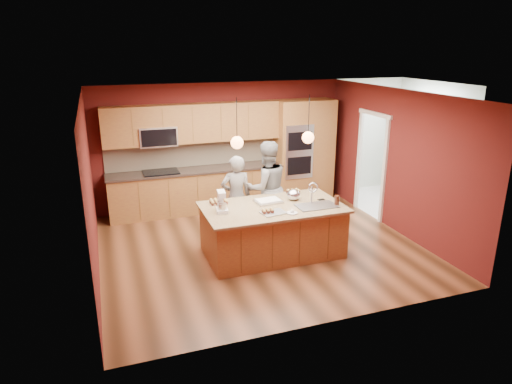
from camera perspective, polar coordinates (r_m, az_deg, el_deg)
name	(u,v)px	position (r m, az deg, el deg)	size (l,w,h in m)	color
floor	(260,247)	(8.25, 0.51, -6.84)	(5.50, 5.50, 0.00)	#402514
ceiling	(260,94)	(7.53, 0.56, 12.15)	(5.50, 5.50, 0.00)	white
wall_back	(222,145)	(10.10, -4.30, 5.86)	(5.50, 5.50, 0.00)	#501512
wall_front	(330,227)	(5.62, 9.22, -4.39)	(5.50, 5.50, 0.00)	#501512
wall_left	(90,191)	(7.36, -20.05, 0.15)	(5.00, 5.00, 0.00)	#501512
wall_right	(397,161)	(9.06, 17.17, 3.68)	(5.00, 5.00, 0.00)	#501512
cabinet_run	(194,167)	(9.80, -7.70, 3.16)	(3.74, 0.64, 2.30)	brown
oven_column	(304,151)	(10.49, 5.99, 5.15)	(1.30, 0.62, 2.30)	brown
doorway_trim	(371,167)	(9.75, 14.18, 3.11)	(0.08, 1.11, 2.20)	silver
laundry_room	(428,116)	(10.85, 20.66, 8.84)	(2.60, 2.70, 2.70)	silver
pendant_left	(237,142)	(7.18, -2.39, 6.22)	(0.20, 0.20, 0.80)	black
pendant_right	(308,137)	(7.61, 6.52, 6.81)	(0.20, 0.20, 0.80)	black
island	(273,229)	(7.84, 2.18, -4.70)	(2.36, 1.32, 1.25)	brown
person_left	(236,197)	(8.41, -2.49, -0.63)	(0.57, 0.37, 1.57)	black
person_right	(266,188)	(8.56, 1.30, 0.50)	(0.87, 0.68, 1.79)	gray
stand_mixer	(222,203)	(7.40, -4.33, -1.37)	(0.21, 0.27, 0.35)	white
sheet_cake	(268,201)	(7.86, 1.53, -1.13)	(0.48, 0.37, 0.05)	silver
cooling_rack	(273,213)	(7.36, 2.19, -2.59)	(0.39, 0.28, 0.02)	#B2B6BA
mixing_bowl	(294,195)	(7.98, 4.73, -0.34)	(0.23, 0.23, 0.20)	silver
plate	(292,213)	(7.38, 4.53, -2.61)	(0.18, 0.18, 0.01)	silver
tumbler	(337,200)	(7.83, 10.06, -1.03)	(0.08, 0.08, 0.16)	#3C1B0F
phone	(321,200)	(8.06, 8.16, -0.94)	(0.12, 0.06, 0.01)	black
cupcakes_left	(218,201)	(7.83, -4.71, -1.16)	(0.31, 0.23, 0.07)	tan
cupcakes_rack	(268,211)	(7.33, 1.49, -2.36)	(0.21, 0.14, 0.06)	tan
cupcakes_right	(293,191)	(8.35, 4.67, 0.09)	(0.25, 0.17, 0.08)	tan
washer	(426,185)	(10.81, 20.43, 0.79)	(0.59, 0.61, 0.95)	white
dryer	(405,176)	(11.38, 18.12, 1.93)	(0.61, 0.63, 0.98)	white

